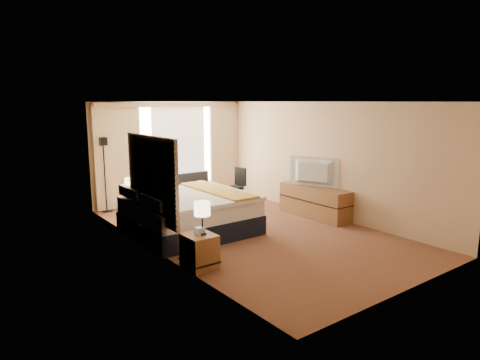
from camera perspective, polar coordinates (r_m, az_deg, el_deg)
floor at (r=8.80m, az=1.50°, el=-6.78°), size 4.20×7.00×0.02m
ceiling at (r=8.41m, az=1.59°, el=10.40°), size 4.20×7.00×0.02m
wall_back at (r=11.44m, az=-9.39°, el=3.76°), size 4.20×0.02×2.60m
wall_front at (r=6.20m, az=22.01°, el=-2.50°), size 4.20×0.02×2.60m
wall_left at (r=7.41m, az=-11.32°, el=0.09°), size 0.02×7.00×2.60m
wall_right at (r=9.93m, az=11.12°, el=2.70°), size 0.02×7.00×2.60m
headboard at (r=7.61m, az=-11.69°, el=0.19°), size 0.06×1.85×1.50m
nightstand_left at (r=6.88m, az=-5.43°, el=-9.41°), size 0.45×0.52×0.55m
nightstand_right at (r=9.02m, az=-13.75°, el=-4.84°), size 0.45×0.52×0.55m
media_dresser at (r=9.91m, az=9.87°, el=-2.87°), size 0.50×1.80×0.70m
window at (r=11.52m, az=-8.22°, el=3.94°), size 2.30×0.02×2.30m
curtains at (r=11.32m, az=-9.16°, el=4.25°), size 4.12×0.19×2.56m
bed at (r=8.64m, az=-6.78°, el=-4.38°), size 2.28×2.08×1.11m
loveseat at (r=10.97m, az=-6.35°, el=-1.95°), size 1.28×0.70×0.79m
floor_lamp at (r=10.55m, az=-17.68°, el=2.61°), size 0.22×0.22×1.78m
desk_chair at (r=10.88m, az=-0.35°, el=-1.13°), size 0.46×0.46×0.95m
lamp_left at (r=6.64m, az=-5.07°, el=-3.93°), size 0.25×0.25×0.53m
lamp_right at (r=8.86m, az=-14.30°, el=-0.53°), size 0.26×0.26×0.54m
tissue_box at (r=6.76m, az=-5.41°, el=-6.79°), size 0.13×0.13×0.12m
telephone at (r=8.98m, az=-13.13°, el=-2.81°), size 0.21×0.17×0.08m
television at (r=9.76m, az=9.65°, el=1.04°), size 0.59×1.14×0.67m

